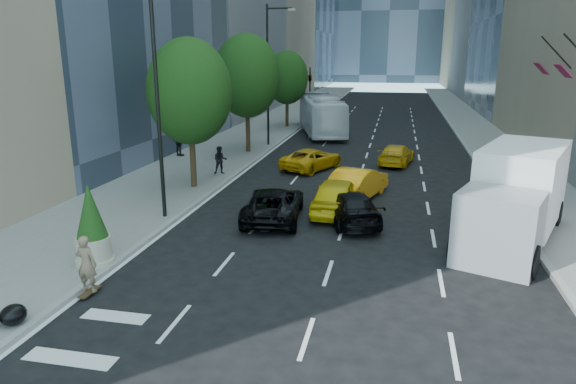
% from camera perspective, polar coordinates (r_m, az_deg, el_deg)
% --- Properties ---
extents(ground, '(160.00, 160.00, 0.00)m').
position_cam_1_polar(ground, '(16.86, 1.08, -8.68)').
color(ground, black).
rests_on(ground, ground).
extents(sidewalk_left, '(6.00, 120.00, 0.15)m').
position_cam_1_polar(sidewalk_left, '(47.17, -2.78, 6.96)').
color(sidewalk_left, slate).
rests_on(sidewalk_left, ground).
extents(sidewalk_right, '(4.00, 120.00, 0.15)m').
position_cam_1_polar(sidewalk_right, '(46.20, 20.80, 5.81)').
color(sidewalk_right, slate).
rests_on(sidewalk_right, ground).
extents(lamp_near, '(2.13, 0.22, 10.00)m').
position_cam_1_polar(lamp_near, '(21.27, -14.02, 12.04)').
color(lamp_near, black).
rests_on(lamp_near, sidewalk_left).
extents(lamp_far, '(2.13, 0.22, 10.00)m').
position_cam_1_polar(lamp_far, '(38.29, -2.02, 13.68)').
color(lamp_far, black).
rests_on(lamp_far, sidewalk_left).
extents(tree_near, '(4.20, 4.20, 7.46)m').
position_cam_1_polar(tree_near, '(26.24, -10.88, 10.88)').
color(tree_near, '#311E13').
rests_on(tree_near, sidewalk_left).
extents(tree_mid, '(4.50, 4.50, 7.99)m').
position_cam_1_polar(tree_mid, '(35.64, -4.60, 12.73)').
color(tree_mid, '#311E13').
rests_on(tree_mid, sidewalk_left).
extents(tree_far, '(3.90, 3.90, 6.92)m').
position_cam_1_polar(tree_far, '(48.26, -0.11, 12.59)').
color(tree_far, '#311E13').
rests_on(tree_far, sidewalk_left).
extents(traffic_signal, '(2.48, 0.53, 5.20)m').
position_cam_1_polar(traffic_signal, '(55.98, 2.46, 12.53)').
color(traffic_signal, black).
rests_on(traffic_signal, sidewalk_left).
extents(skateboarder, '(0.63, 0.42, 1.72)m').
position_cam_1_polar(skateboarder, '(15.98, -21.45, -7.84)').
color(skateboarder, '#7F684F').
rests_on(skateboarder, ground).
extents(black_sedan_lincoln, '(2.74, 5.08, 1.36)m').
position_cam_1_polar(black_sedan_lincoln, '(21.62, -1.61, -1.32)').
color(black_sedan_lincoln, black).
rests_on(black_sedan_lincoln, ground).
extents(black_sedan_mercedes, '(3.24, 4.87, 1.31)m').
position_cam_1_polar(black_sedan_mercedes, '(21.40, 6.93, -1.67)').
color(black_sedan_mercedes, black).
rests_on(black_sedan_mercedes, ground).
extents(taxi_a, '(2.02, 4.69, 1.58)m').
position_cam_1_polar(taxi_a, '(22.60, 5.46, -0.36)').
color(taxi_a, '#D7B60B').
rests_on(taxi_a, ground).
extents(taxi_b, '(2.90, 4.92, 1.53)m').
position_cam_1_polar(taxi_b, '(24.95, 7.73, 1.01)').
color(taxi_b, orange).
rests_on(taxi_b, ground).
extents(taxi_c, '(3.76, 5.02, 1.27)m').
position_cam_1_polar(taxi_c, '(31.06, 2.67, 3.69)').
color(taxi_c, '#D2950B').
rests_on(taxi_c, ground).
extents(taxi_d, '(2.49, 4.56, 1.25)m').
position_cam_1_polar(taxi_d, '(33.19, 11.96, 4.11)').
color(taxi_d, '#CF9A0A').
rests_on(taxi_d, ground).
extents(city_bus, '(5.89, 12.34, 3.35)m').
position_cam_1_polar(city_bus, '(45.33, 3.72, 8.64)').
color(city_bus, white).
rests_on(city_bus, ground).
extents(box_truck, '(5.09, 7.71, 3.48)m').
position_cam_1_polar(box_truck, '(20.58, 23.99, -0.36)').
color(box_truck, white).
rests_on(box_truck, ground).
extents(pedestrian_a, '(0.94, 0.84, 1.58)m').
position_cam_1_polar(pedestrian_a, '(29.42, -7.54, 3.53)').
color(pedestrian_a, black).
rests_on(pedestrian_a, sidewalk_left).
extents(pedestrian_b, '(1.24, 0.92, 1.96)m').
position_cam_1_polar(pedestrian_b, '(35.01, -12.00, 5.51)').
color(pedestrian_b, black).
rests_on(pedestrian_b, sidewalk_left).
extents(planter_shrub, '(1.11, 1.11, 2.66)m').
position_cam_1_polar(planter_shrub, '(17.81, -20.99, -3.52)').
color(planter_shrub, '#BAB59A').
rests_on(planter_shrub, sidewalk_left).
extents(garbage_bags, '(1.07, 1.03, 0.53)m').
position_cam_1_polar(garbage_bags, '(15.09, -29.17, -12.07)').
color(garbage_bags, black).
rests_on(garbage_bags, sidewalk_left).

